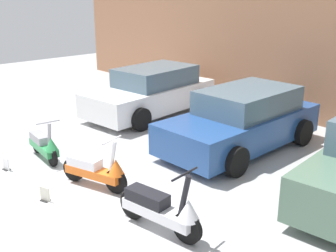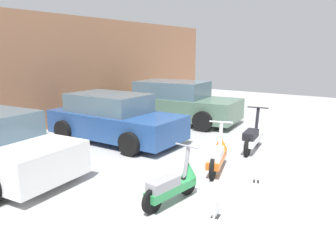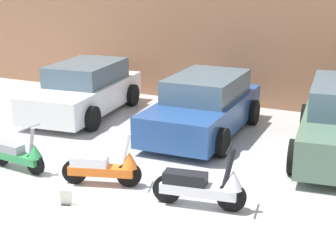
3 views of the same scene
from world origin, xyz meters
The scene contains 9 objects.
ground_plane centered at (0.00, 0.00, 0.00)m, with size 28.00×28.00×0.00m, color #B2B2B2.
wall_back centered at (0.00, 7.18, 1.86)m, with size 19.60×0.12×3.73m, color #9E6B4C.
scooter_front_left centered at (-1.84, 0.70, 0.33)m, with size 1.35×0.48×0.94m.
scooter_front_right centered at (0.01, 0.80, 0.36)m, with size 1.40×0.69×1.01m.
scooter_front_center centered at (1.90, 0.72, 0.38)m, with size 1.54×0.59×1.08m.
car_rear_left centered at (-2.96, 4.58, 0.64)m, with size 2.22×4.08×1.33m.
car_rear_center centered at (0.49, 4.34, 0.65)m, with size 2.01×4.02×1.35m.
placard_near_left_scooter centered at (-1.88, -0.13, 0.11)m, with size 0.20×0.14×0.26m.
placard_near_right_scooter centered at (-0.15, -0.14, 0.11)m, with size 0.20×0.16×0.26m.
Camera 1 is at (6.05, -2.89, 3.49)m, focal length 45.00 mm.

